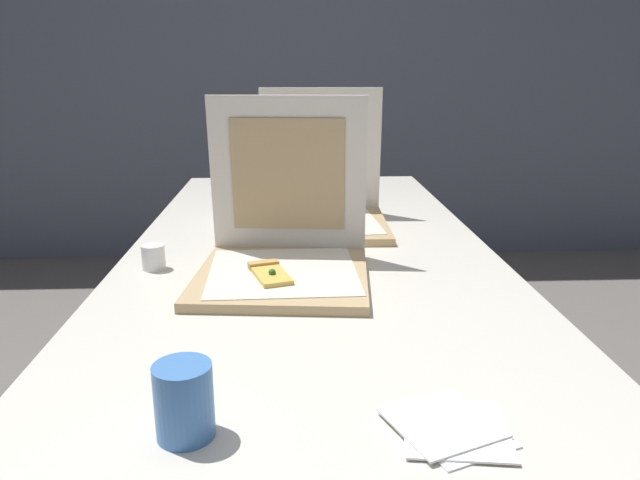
{
  "coord_description": "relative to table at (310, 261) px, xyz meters",
  "views": [
    {
      "loc": [
        -0.05,
        -0.98,
        1.19
      ],
      "look_at": [
        0.02,
        0.41,
        0.78
      ],
      "focal_mm": 33.59,
      "sensor_mm": 36.0,
      "label": 1
    }
  ],
  "objects": [
    {
      "name": "wall_back",
      "position": [
        0.0,
        2.22,
        0.62
      ],
      "size": [
        10.0,
        0.1,
        2.6
      ],
      "primitive_type": "cube",
      "color": "slate",
      "rests_on": "ground"
    },
    {
      "name": "table",
      "position": [
        0.0,
        0.0,
        0.0
      ],
      "size": [
        0.96,
        2.05,
        0.72
      ],
      "color": "silver",
      "rests_on": "ground"
    },
    {
      "name": "pizza_box_front",
      "position": [
        -0.07,
        -0.24,
        0.1
      ],
      "size": [
        0.41,
        0.42,
        0.4
      ],
      "rotation": [
        0.0,
        0.0,
        -0.09
      ],
      "color": "tan",
      "rests_on": "table"
    },
    {
      "name": "pizza_box_middle",
      "position": [
        0.04,
        0.21,
        0.1
      ],
      "size": [
        0.39,
        0.39,
        0.4
      ],
      "rotation": [
        0.0,
        0.0,
        -0.02
      ],
      "color": "tan",
      "rests_on": "table"
    },
    {
      "name": "cup_white_far",
      "position": [
        -0.25,
        0.28,
        0.07
      ],
      "size": [
        0.06,
        0.06,
        0.06
      ],
      "primitive_type": "cylinder",
      "color": "white",
      "rests_on": "table"
    },
    {
      "name": "cup_white_near_center",
      "position": [
        -0.38,
        -0.18,
        0.07
      ],
      "size": [
        0.06,
        0.06,
        0.06
      ],
      "primitive_type": "cylinder",
      "color": "white",
      "rests_on": "table"
    },
    {
      "name": "cup_printed_front",
      "position": [
        -0.19,
        -0.85,
        0.1
      ],
      "size": [
        0.08,
        0.08,
        0.1
      ],
      "primitive_type": "cylinder",
      "color": "#477FCC",
      "rests_on": "table"
    },
    {
      "name": "napkin_pile",
      "position": [
        0.16,
        -0.86,
        0.05
      ],
      "size": [
        0.18,
        0.18,
        0.01
      ],
      "color": "white",
      "rests_on": "table"
    }
  ]
}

